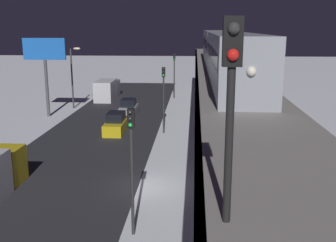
% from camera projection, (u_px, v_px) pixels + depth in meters
% --- Properties ---
extents(ground_plane, '(240.00, 240.00, 0.00)m').
position_uv_depth(ground_plane, '(141.00, 187.00, 25.91)').
color(ground_plane, white).
extents(avenue_asphalt, '(11.00, 98.14, 0.01)m').
position_uv_depth(avenue_asphalt, '(55.00, 184.00, 26.28)').
color(avenue_asphalt, '#28282D').
rests_on(avenue_asphalt, ground_plane).
extents(elevated_railway, '(5.00, 98.14, 6.27)m').
position_uv_depth(elevated_railway, '(235.00, 106.00, 24.30)').
color(elevated_railway, gray).
rests_on(elevated_railway, ground_plane).
extents(subway_train, '(2.94, 36.87, 3.40)m').
position_uv_depth(subway_train, '(224.00, 50.00, 35.74)').
color(subway_train, '#999EA8').
rests_on(subway_train, elevated_railway).
extents(rail_signal, '(0.36, 0.41, 4.00)m').
position_uv_depth(rail_signal, '(231.00, 87.00, 7.41)').
color(rail_signal, black).
rests_on(rail_signal, elevated_railway).
extents(sedan_yellow, '(1.80, 4.71, 1.97)m').
position_uv_depth(sedan_yellow, '(116.00, 124.00, 39.30)').
color(sedan_yellow, gold).
rests_on(sedan_yellow, ground_plane).
extents(sedan_silver, '(1.80, 4.02, 1.97)m').
position_uv_depth(sedan_silver, '(129.00, 109.00, 46.58)').
color(sedan_silver, '#B2B2B7').
rests_on(sedan_silver, ground_plane).
extents(delivery_van, '(2.40, 7.40, 2.80)m').
position_uv_depth(delivery_van, '(107.00, 90.00, 57.18)').
color(delivery_van, '#B2B2B7').
rests_on(delivery_van, ground_plane).
extents(traffic_light_near, '(0.32, 0.44, 6.40)m').
position_uv_depth(traffic_light_near, '(132.00, 154.00, 19.02)').
color(traffic_light_near, '#2D2D2D').
rests_on(traffic_light_near, ground_plane).
extents(traffic_light_mid, '(0.32, 0.44, 6.40)m').
position_uv_depth(traffic_light_mid, '(164.00, 90.00, 38.08)').
color(traffic_light_mid, '#2D2D2D').
rests_on(traffic_light_mid, ground_plane).
extents(traffic_light_far, '(0.32, 0.44, 6.40)m').
position_uv_depth(traffic_light_far, '(174.00, 69.00, 57.14)').
color(traffic_light_far, '#2D2D2D').
rests_on(traffic_light_far, ground_plane).
extents(commercial_billboard, '(4.80, 0.36, 8.90)m').
position_uv_depth(commercial_billboard, '(45.00, 57.00, 44.86)').
color(commercial_billboard, '#4C4C51').
rests_on(commercial_billboard, ground_plane).
extents(street_lamp_far, '(1.35, 0.44, 7.65)m').
position_uv_depth(street_lamp_far, '(73.00, 70.00, 49.86)').
color(street_lamp_far, '#38383D').
rests_on(street_lamp_far, ground_plane).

